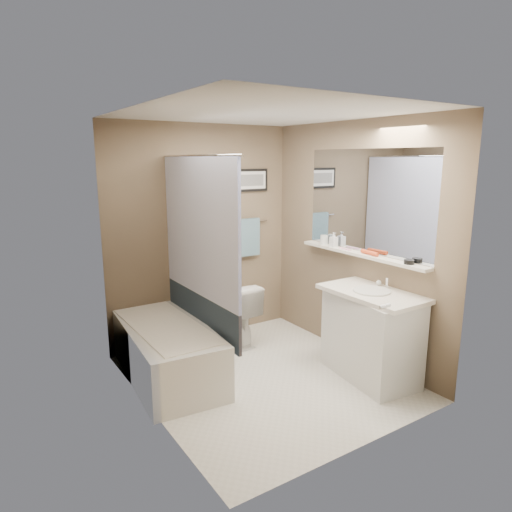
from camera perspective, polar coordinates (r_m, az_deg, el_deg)
ground at (r=4.46m, az=1.09°, el=-14.97°), size 2.50×2.50×0.00m
ceiling at (r=3.98m, az=1.24°, el=17.18°), size 2.20×2.50×0.04m
wall_back at (r=5.10m, az=-6.66°, el=2.69°), size 2.20×0.04×2.40m
wall_front at (r=3.14m, az=13.92°, el=-3.54°), size 2.20×0.04×2.40m
wall_left at (r=3.57m, az=-13.31°, el=-1.63°), size 0.04×2.50×2.40m
wall_right at (r=4.74m, az=12.02°, el=1.77°), size 0.04×2.50×2.40m
tile_surround at (r=4.08m, az=-15.75°, el=-2.96°), size 0.02×1.55×2.00m
curtain_rod at (r=4.20m, az=-7.37°, el=12.31°), size 0.02×1.55×0.02m
curtain_upper at (r=4.25m, az=-7.13°, el=3.51°), size 0.03×1.45×1.28m
curtain_lower at (r=4.44m, az=-6.86°, el=-7.00°), size 0.03×1.45×0.36m
mirror at (r=4.58m, az=13.68°, el=6.67°), size 0.02×1.60×1.00m
shelf at (r=4.62m, az=12.89°, el=0.22°), size 0.12×1.60×0.03m
towel_bar at (r=5.34m, az=-1.32°, el=4.27°), size 0.60×0.02×0.02m
towel at (r=5.35m, az=-1.19°, el=2.33°), size 0.34×0.05×0.44m
art_frame at (r=5.31m, az=-1.44°, el=9.43°), size 0.62×0.02×0.26m
art_mat at (r=5.29m, az=-1.36°, el=9.43°), size 0.56×0.00×0.20m
art_image at (r=5.29m, az=-1.34°, el=9.43°), size 0.50×0.00×0.13m
door at (r=3.60m, az=19.92°, el=-5.23°), size 0.80×0.02×2.00m
door_handle at (r=3.38m, az=15.82°, el=-6.06°), size 0.10×0.02×0.02m
bathtub at (r=4.47m, az=-11.10°, el=-11.58°), size 0.82×1.55×0.50m
tub_rim at (r=4.37m, az=-11.24°, el=-8.58°), size 0.56×1.36×0.02m
toilet at (r=5.10m, az=-3.05°, el=-7.15°), size 0.45×0.71×0.70m
vanity at (r=4.45m, az=14.15°, el=-9.72°), size 0.61×0.96×0.80m
countertop at (r=4.31m, az=14.35°, el=-4.55°), size 0.54×0.96×0.04m
sink_basin at (r=4.30m, az=14.28°, el=-4.22°), size 0.34×0.34×0.01m
faucet_spout at (r=4.43m, az=16.06°, el=-3.26°), size 0.02×0.02×0.10m
faucet_knob at (r=4.50m, az=15.09°, el=-3.24°), size 0.05×0.05×0.05m
candle_bowl_near at (r=4.24m, az=18.59°, el=-0.70°), size 0.09×0.09×0.04m
hair_brush_front at (r=4.53m, az=14.01°, el=0.41°), size 0.06×0.22×0.04m
pink_comb at (r=4.76m, az=11.08°, el=0.88°), size 0.04×0.16×0.01m
glass_jar at (r=4.99m, az=8.51°, el=2.01°), size 0.08×0.08×0.10m
soap_bottle at (r=4.87m, az=9.68°, el=2.04°), size 0.07×0.07×0.15m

